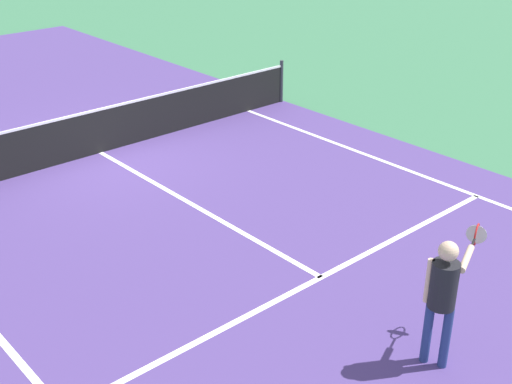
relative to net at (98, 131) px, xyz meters
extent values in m
plane|color=#38724C|center=(0.00, 0.00, -0.49)|extent=(60.00, 60.00, 0.00)
cube|color=#4C387A|center=(0.00, 0.00, -0.49)|extent=(10.62, 24.40, 0.00)
cube|color=white|center=(4.11, -5.95, -0.49)|extent=(0.10, 11.89, 0.01)
cube|color=white|center=(0.00, -6.40, -0.49)|extent=(8.22, 0.10, 0.01)
cube|color=white|center=(0.00, -3.20, -0.49)|extent=(0.10, 6.40, 0.01)
cylinder|color=#33383D|center=(5.22, 0.00, 0.04)|extent=(0.09, 0.09, 1.07)
cube|color=black|center=(0.00, 0.00, -0.04)|extent=(10.44, 0.02, 0.91)
cube|color=white|center=(0.00, 0.00, 0.44)|extent=(10.44, 0.03, 0.05)
cylinder|color=navy|center=(-0.40, -8.50, -0.08)|extent=(0.11, 0.11, 0.83)
cylinder|color=navy|center=(-0.32, -8.71, -0.08)|extent=(0.11, 0.11, 0.83)
cylinder|color=black|center=(-0.36, -8.60, 0.63)|extent=(0.32, 0.32, 0.58)
sphere|color=beige|center=(-0.36, -8.60, 1.08)|extent=(0.23, 0.23, 0.23)
cylinder|color=beige|center=(-0.42, -8.45, 0.64)|extent=(0.08, 0.08, 0.57)
cylinder|color=beige|center=(-0.03, -8.65, 0.87)|extent=(0.55, 0.29, 0.08)
cylinder|color=black|center=(0.33, -8.50, 0.87)|extent=(0.21, 0.11, 0.03)
torus|color=red|center=(0.55, -8.41, 0.87)|extent=(0.27, 0.13, 0.28)
cylinder|color=silver|center=(0.55, -8.41, 0.87)|extent=(0.10, 0.23, 0.25)
camera|label=1|loc=(-6.23, -12.04, 4.91)|focal=47.35mm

